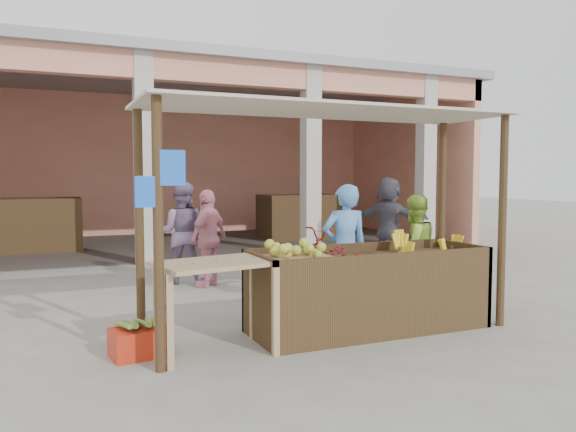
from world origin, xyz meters
name	(u,v)px	position (x,y,z in m)	size (l,w,h in m)	color
ground	(328,334)	(0.00, 0.00, 0.00)	(60.00, 60.00, 0.00)	gray
market_building	(166,136)	(0.05, 8.93, 2.70)	(14.40, 6.40, 4.20)	#EF997D
fruit_stall	(368,293)	(0.50, 0.00, 0.40)	(2.60, 0.95, 0.80)	#49341D
stall_awning	(325,148)	(-0.01, 0.06, 1.98)	(4.09, 1.35, 2.39)	#49341D
banana_heap	(424,245)	(1.21, -0.03, 0.90)	(1.10, 0.60, 0.20)	yellow
melon_tray	(298,254)	(-0.36, -0.03, 0.89)	(0.67, 0.58, 0.19)	#9D7851
berry_heap	(340,251)	(0.17, 0.06, 0.87)	(0.47, 0.38, 0.15)	maroon
side_table	(215,276)	(-1.27, -0.14, 0.74)	(1.21, 0.92, 0.88)	tan
papaya_pile	(215,252)	(-1.27, -0.14, 0.97)	(0.64, 0.37, 0.18)	#518B2D
red_crate	(139,342)	(-1.95, 0.04, 0.13)	(0.51, 0.37, 0.26)	red
plantain_bundle	(139,324)	(-1.95, 0.04, 0.30)	(0.39, 0.27, 0.08)	olive
produce_sacks	(317,244)	(2.45, 5.20, 0.27)	(0.90, 0.67, 0.55)	maroon
vendor_blue	(345,245)	(0.63, 0.76, 0.85)	(0.63, 0.46, 1.69)	#599AEA
vendor_green	(414,246)	(1.77, 0.93, 0.76)	(0.73, 0.42, 1.51)	#A5D143
motorcycle	(298,256)	(0.80, 2.51, 0.46)	(1.76, 0.61, 0.92)	maroon
shopper_b	(209,235)	(-0.46, 3.06, 0.79)	(0.93, 0.50, 1.58)	pink
shopper_d	(389,217)	(3.41, 4.02, 0.89)	(1.64, 0.67, 1.77)	#44444E
shopper_f	(182,228)	(-0.77, 3.51, 0.87)	(0.85, 0.49, 1.74)	slate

